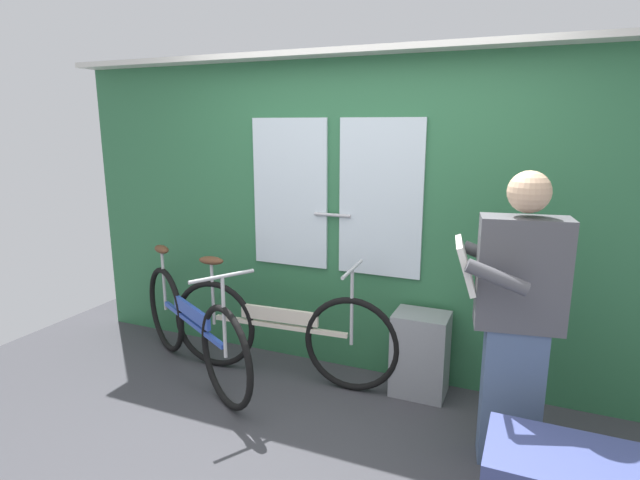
{
  "coord_description": "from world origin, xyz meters",
  "views": [
    {
      "loc": [
        1.15,
        -2.14,
        1.82
      ],
      "look_at": [
        -0.1,
        0.78,
        1.09
      ],
      "focal_mm": 28.73,
      "sensor_mm": 36.0,
      "label": 1
    }
  ],
  "objects_px": {
    "bicycle_leaning_behind": "(192,327)",
    "bicycle_near_door": "(278,330)",
    "passenger_reading_newspaper": "(516,316)",
    "trash_bin_by_wall": "(420,354)"
  },
  "relations": [
    {
      "from": "trash_bin_by_wall",
      "to": "bicycle_leaning_behind",
      "type": "bearing_deg",
      "value": -166.28
    },
    {
      "from": "bicycle_leaning_behind",
      "to": "bicycle_near_door",
      "type": "bearing_deg",
      "value": 49.53
    },
    {
      "from": "bicycle_near_door",
      "to": "bicycle_leaning_behind",
      "type": "distance_m",
      "value": 0.64
    },
    {
      "from": "passenger_reading_newspaper",
      "to": "bicycle_leaning_behind",
      "type": "bearing_deg",
      "value": -13.18
    },
    {
      "from": "bicycle_near_door",
      "to": "trash_bin_by_wall",
      "type": "relative_size",
      "value": 3.05
    },
    {
      "from": "bicycle_near_door",
      "to": "passenger_reading_newspaper",
      "type": "height_order",
      "value": "passenger_reading_newspaper"
    },
    {
      "from": "bicycle_leaning_behind",
      "to": "passenger_reading_newspaper",
      "type": "relative_size",
      "value": 0.97
    },
    {
      "from": "bicycle_near_door",
      "to": "trash_bin_by_wall",
      "type": "xyz_separation_m",
      "value": [
        0.99,
        0.18,
        -0.08
      ]
    },
    {
      "from": "passenger_reading_newspaper",
      "to": "trash_bin_by_wall",
      "type": "height_order",
      "value": "passenger_reading_newspaper"
    },
    {
      "from": "bicycle_near_door",
      "to": "passenger_reading_newspaper",
      "type": "distance_m",
      "value": 1.69
    }
  ]
}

